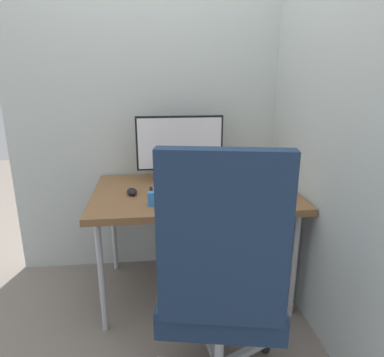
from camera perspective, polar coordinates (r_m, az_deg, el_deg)
The scene contains 12 objects.
ground_plane at distance 2.50m, azimuth 0.29°, elevation -17.50°, with size 8.00×8.00×0.00m, color slate.
wall_back at distance 2.49m, azimuth -0.86°, elevation 16.61°, with size 2.45×0.04×2.80m, color #B7C1BC.
wall_side_right at distance 2.08m, azimuth 19.76°, elevation 15.65°, with size 0.04×2.01×2.80m, color #B7C1BC.
desk at distance 2.19m, azimuth 0.31°, elevation -3.03°, with size 1.24×0.80×0.71m.
office_chair at distance 1.49m, azimuth 4.79°, elevation -16.18°, with size 0.62×0.63×1.17m.
filing_cabinet at distance 2.39m, azimuth 7.86°, elevation -11.69°, with size 0.41×0.50×0.55m.
monitor at distance 2.30m, azimuth -2.01°, elevation 5.49°, with size 0.57×0.13×0.44m.
keyboard at distance 2.14m, azimuth -1.10°, elevation -1.91°, with size 0.43×0.17×0.03m.
mouse at distance 2.13m, azimuth -9.75°, elevation -2.10°, with size 0.06×0.10×0.04m, color black.
pen_holder at distance 2.30m, azimuth 8.99°, elevation 0.20°, with size 0.07×0.07×0.17m.
notebook at distance 2.06m, azimuth 13.94°, elevation -3.31°, with size 0.15×0.15×0.01m, color silver.
desk_clamp_accessory at distance 1.93m, azimuth -6.63°, elevation -3.32°, with size 0.04×0.04×0.08m, color #337FD8.
Camera 1 is at (-0.24, -2.05, 1.41)m, focal length 32.77 mm.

